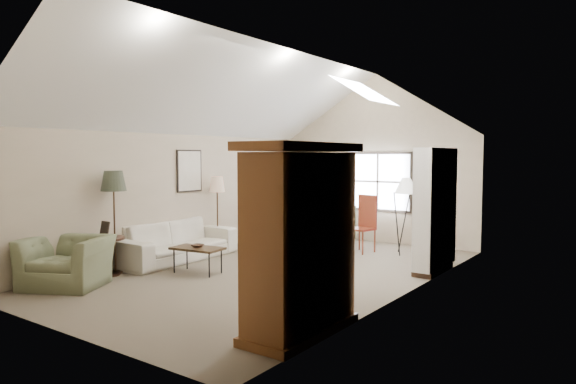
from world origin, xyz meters
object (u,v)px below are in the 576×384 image
Objects in this scene: coffee_table at (198,260)px; side_table at (105,256)px; side_chair at (361,224)px; armchair_far at (327,223)px; armchair_near at (67,262)px; armoire at (301,240)px; sofa at (176,241)px.

side_table is (-1.18, -1.04, 0.10)m from coffee_table.
armchair_far is at bearing 164.60° from side_chair.
coffee_table is at bearing -101.73° from side_chair.
armchair_near is 5.83m from side_chair.
side_table is (-0.15, 0.81, -0.06)m from armchair_near.
armoire reaches higher than armchair_near.
armchair_near reaches higher than coffee_table.
armchair_near is 0.83m from side_table.
side_table is at bearing -109.40° from side_chair.
armchair_near is 2.12m from coffee_table.
armoire reaches higher than side_chair.
side_table is (-4.38, 0.45, -0.77)m from armoire.
armchair_far is 1.54× the size of side_table.
armchair_near is (-4.23, -0.36, -0.71)m from armoire.
sofa is 2.58× the size of armchair_far.
side_table reaches higher than coffee_table.
armchair_near is at bearing -118.96° from coffee_table.
armchair_near reaches higher than side_table.
sofa is (-4.38, 2.05, -0.72)m from armoire.
armchair_far reaches higher than sofa.
side_chair reaches higher than side_table.
side_chair is (2.60, 4.48, 0.28)m from side_table.
side_chair is (2.60, 2.88, 0.23)m from sofa.
side_chair reaches higher than armchair_far.
armoire is 3.64m from coffee_table.
armoire is 2.16× the size of armchair_far.
sofa is at bearing 154.72° from coffee_table.
armoire reaches higher than sofa.
side_table is 5.19m from side_chair.
armchair_far is at bearing 74.74° from side_table.
side_table is at bearing 176.64° from sofa.
side_table is 0.54× the size of side_chair.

